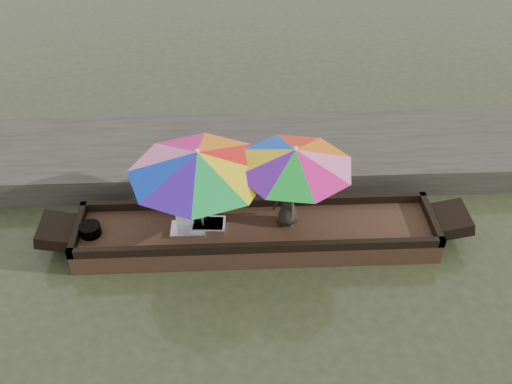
{
  "coord_description": "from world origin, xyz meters",
  "views": [
    {
      "loc": [
        -0.31,
        -6.81,
        6.55
      ],
      "look_at": [
        0.0,
        0.1,
        1.0
      ],
      "focal_mm": 40.0,
      "sensor_mm": 36.0,
      "label": 1
    }
  ],
  "objects_px": {
    "charcoal_grill": "(198,216)",
    "vendor": "(288,200)",
    "supply_bag": "(186,217)",
    "umbrella_stern": "(294,189)",
    "cooking_pot": "(90,230)",
    "tray_scallop": "(188,229)",
    "boat_hull": "(256,235)",
    "tray_crayfish": "(208,225)",
    "umbrella_bow": "(200,191)"
  },
  "relations": [
    {
      "from": "supply_bag",
      "to": "umbrella_bow",
      "type": "xyz_separation_m",
      "value": [
        0.27,
        -0.15,
        0.65
      ]
    },
    {
      "from": "cooking_pot",
      "to": "supply_bag",
      "type": "relative_size",
      "value": 1.21
    },
    {
      "from": "tray_crayfish",
      "to": "umbrella_stern",
      "type": "height_order",
      "value": "umbrella_stern"
    },
    {
      "from": "tray_crayfish",
      "to": "umbrella_bow",
      "type": "relative_size",
      "value": 0.25
    },
    {
      "from": "tray_scallop",
      "to": "umbrella_bow",
      "type": "height_order",
      "value": "umbrella_bow"
    },
    {
      "from": "charcoal_grill",
      "to": "supply_bag",
      "type": "height_order",
      "value": "supply_bag"
    },
    {
      "from": "cooking_pot",
      "to": "vendor",
      "type": "relative_size",
      "value": 0.35
    },
    {
      "from": "boat_hull",
      "to": "tray_crayfish",
      "type": "distance_m",
      "value": 0.8
    },
    {
      "from": "supply_bag",
      "to": "vendor",
      "type": "distance_m",
      "value": 1.67
    },
    {
      "from": "umbrella_stern",
      "to": "umbrella_bow",
      "type": "bearing_deg",
      "value": 180.0
    },
    {
      "from": "cooking_pot",
      "to": "charcoal_grill",
      "type": "xyz_separation_m",
      "value": [
        1.7,
        0.26,
        -0.01
      ]
    },
    {
      "from": "vendor",
      "to": "tray_crayfish",
      "type": "bearing_deg",
      "value": -17.34
    },
    {
      "from": "cooking_pot",
      "to": "boat_hull",
      "type": "bearing_deg",
      "value": 0.91
    },
    {
      "from": "tray_scallop",
      "to": "umbrella_stern",
      "type": "height_order",
      "value": "umbrella_stern"
    },
    {
      "from": "boat_hull",
      "to": "umbrella_bow",
      "type": "height_order",
      "value": "umbrella_bow"
    },
    {
      "from": "supply_bag",
      "to": "umbrella_stern",
      "type": "xyz_separation_m",
      "value": [
        1.7,
        -0.15,
        0.65
      ]
    },
    {
      "from": "supply_bag",
      "to": "vendor",
      "type": "height_order",
      "value": "vendor"
    },
    {
      "from": "cooking_pot",
      "to": "umbrella_stern",
      "type": "xyz_separation_m",
      "value": [
        3.21,
        0.04,
        0.69
      ]
    },
    {
      "from": "umbrella_bow",
      "to": "cooking_pot",
      "type": "bearing_deg",
      "value": -178.65
    },
    {
      "from": "tray_crayfish",
      "to": "umbrella_stern",
      "type": "distance_m",
      "value": 1.53
    },
    {
      "from": "tray_crayfish",
      "to": "vendor",
      "type": "relative_size",
      "value": 0.57
    },
    {
      "from": "tray_scallop",
      "to": "umbrella_bow",
      "type": "xyz_separation_m",
      "value": [
        0.24,
        0.03,
        0.74
      ]
    },
    {
      "from": "supply_bag",
      "to": "vendor",
      "type": "relative_size",
      "value": 0.29
    },
    {
      "from": "tray_scallop",
      "to": "charcoal_grill",
      "type": "xyz_separation_m",
      "value": [
        0.16,
        0.25,
        0.05
      ]
    },
    {
      "from": "supply_bag",
      "to": "umbrella_stern",
      "type": "relative_size",
      "value": 0.16
    },
    {
      "from": "tray_crayfish",
      "to": "tray_scallop",
      "type": "bearing_deg",
      "value": -168.81
    },
    {
      "from": "tray_crayfish",
      "to": "supply_bag",
      "type": "distance_m",
      "value": 0.38
    },
    {
      "from": "tray_crayfish",
      "to": "supply_bag",
      "type": "xyz_separation_m",
      "value": [
        -0.36,
        0.11,
        0.09
      ]
    },
    {
      "from": "supply_bag",
      "to": "charcoal_grill",
      "type": "bearing_deg",
      "value": 21.39
    },
    {
      "from": "cooking_pot",
      "to": "umbrella_bow",
      "type": "distance_m",
      "value": 1.91
    },
    {
      "from": "boat_hull",
      "to": "tray_crayfish",
      "type": "height_order",
      "value": "tray_crayfish"
    },
    {
      "from": "tray_crayfish",
      "to": "charcoal_grill",
      "type": "height_order",
      "value": "charcoal_grill"
    },
    {
      "from": "boat_hull",
      "to": "umbrella_stern",
      "type": "height_order",
      "value": "umbrella_stern"
    },
    {
      "from": "boat_hull",
      "to": "tray_crayfish",
      "type": "bearing_deg",
      "value": 177.53
    },
    {
      "from": "tray_crayfish",
      "to": "umbrella_stern",
      "type": "bearing_deg",
      "value": -1.42
    },
    {
      "from": "charcoal_grill",
      "to": "supply_bag",
      "type": "distance_m",
      "value": 0.21
    },
    {
      "from": "charcoal_grill",
      "to": "vendor",
      "type": "xyz_separation_m",
      "value": [
        1.44,
        -0.13,
        0.4
      ]
    },
    {
      "from": "cooking_pot",
      "to": "tray_scallop",
      "type": "height_order",
      "value": "cooking_pot"
    },
    {
      "from": "cooking_pot",
      "to": "charcoal_grill",
      "type": "distance_m",
      "value": 1.72
    },
    {
      "from": "umbrella_bow",
      "to": "tray_crayfish",
      "type": "bearing_deg",
      "value": 21.61
    },
    {
      "from": "tray_crayfish",
      "to": "umbrella_stern",
      "type": "xyz_separation_m",
      "value": [
        1.34,
        -0.03,
        0.73
      ]
    },
    {
      "from": "boat_hull",
      "to": "tray_crayfish",
      "type": "relative_size",
      "value": 10.66
    },
    {
      "from": "tray_scallop",
      "to": "umbrella_bow",
      "type": "distance_m",
      "value": 0.78
    },
    {
      "from": "boat_hull",
      "to": "charcoal_grill",
      "type": "distance_m",
      "value": 1.0
    },
    {
      "from": "charcoal_grill",
      "to": "umbrella_bow",
      "type": "bearing_deg",
      "value": -69.81
    },
    {
      "from": "umbrella_bow",
      "to": "umbrella_stern",
      "type": "distance_m",
      "value": 1.43
    },
    {
      "from": "tray_scallop",
      "to": "vendor",
      "type": "relative_size",
      "value": 0.57
    },
    {
      "from": "supply_bag",
      "to": "boat_hull",
      "type": "bearing_deg",
      "value": -7.41
    },
    {
      "from": "tray_scallop",
      "to": "supply_bag",
      "type": "height_order",
      "value": "supply_bag"
    },
    {
      "from": "supply_bag",
      "to": "vendor",
      "type": "xyz_separation_m",
      "value": [
        1.63,
        -0.05,
        0.35
      ]
    }
  ]
}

